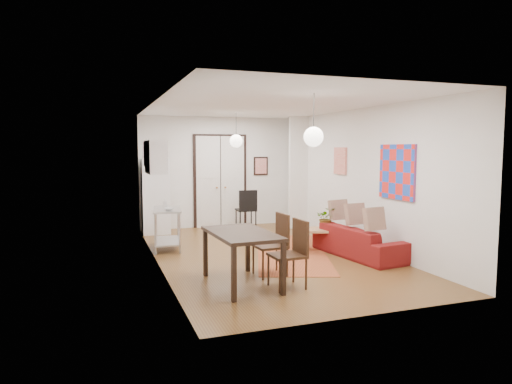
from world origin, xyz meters
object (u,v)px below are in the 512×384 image
object	(u,v)px
dining_chair_near	(268,239)
black_side_chair	(245,205)
coffee_table	(322,232)
dining_chair_far	(284,247)
sofa	(359,241)
dining_table	(242,238)
kitchen_counter	(167,223)
fridge	(155,196)

from	to	relation	value
dining_chair_near	black_side_chair	distance (m)	4.31
coffee_table	dining_chair_far	distance (m)	2.57
sofa	black_side_chair	bearing A→B (deg)	9.88
dining_chair_near	dining_table	bearing A→B (deg)	-55.99
kitchen_counter	sofa	bearing A→B (deg)	-21.17
coffee_table	dining_table	world-z (taller)	dining_table
sofa	coffee_table	size ratio (longest dim) A/B	1.78
dining_chair_near	sofa	bearing A→B (deg)	102.19
dining_table	dining_chair_near	bearing A→B (deg)	37.05
sofa	kitchen_counter	world-z (taller)	kitchen_counter
coffee_table	fridge	distance (m)	4.30
sofa	dining_chair_far	distance (m)	2.48
dining_chair_near	black_side_chair	xyz separation A→B (m)	(0.96, 4.20, 0.02)
kitchen_counter	fridge	size ratio (longest dim) A/B	0.64
kitchen_counter	black_side_chair	xyz separation A→B (m)	(2.25, 1.74, 0.07)
black_side_chair	fridge	bearing A→B (deg)	-1.36
coffee_table	dining_chair_near	bearing A→B (deg)	-142.68
sofa	coffee_table	world-z (taller)	sofa
kitchen_counter	black_side_chair	distance (m)	2.84
dining_chair_near	coffee_table	bearing A→B (deg)	124.28
kitchen_counter	coffee_table	bearing A→B (deg)	-14.31
kitchen_counter	fridge	distance (m)	1.93
sofa	dining_chair_far	size ratio (longest dim) A/B	2.00
kitchen_counter	dining_chair_near	world-z (taller)	dining_chair_near
coffee_table	black_side_chair	xyz separation A→B (m)	(-0.69, 2.94, 0.22)
sofa	dining_table	xyz separation A→B (m)	(-2.71, -1.03, 0.43)
dining_chair_far	dining_table	bearing A→B (deg)	-115.42
fridge	dining_table	xyz separation A→B (m)	(0.69, -4.81, -0.19)
kitchen_counter	dining_chair_far	bearing A→B (deg)	-59.90
kitchen_counter	dining_table	distance (m)	3.00
dining_table	dining_chair_far	size ratio (longest dim) A/B	1.50
sofa	fridge	bearing A→B (deg)	34.30
dining_chair_near	dining_chair_far	world-z (taller)	same
dining_table	sofa	bearing A→B (deg)	20.77
coffee_table	kitchen_counter	size ratio (longest dim) A/B	0.98
dining_chair_far	coffee_table	bearing A→B (deg)	136.82
kitchen_counter	dining_chair_far	xyz separation A→B (m)	(1.29, -3.17, 0.06)
coffee_table	fridge	world-z (taller)	fridge
sofa	coffee_table	bearing A→B (deg)	25.77
sofa	kitchen_counter	bearing A→B (deg)	53.24
coffee_table	fridge	size ratio (longest dim) A/B	0.62
kitchen_counter	dining_table	bearing A→B (deg)	-68.78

